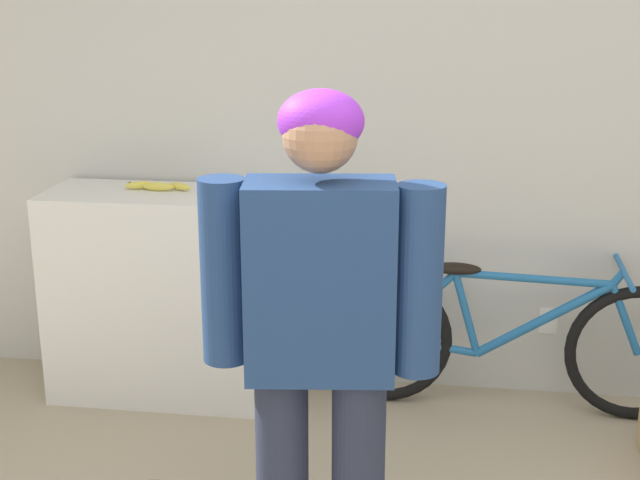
% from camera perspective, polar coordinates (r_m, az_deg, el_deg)
% --- Properties ---
extents(wall_back, '(8.00, 0.07, 2.60)m').
position_cam_1_polar(wall_back, '(3.94, 7.30, 8.41)').
color(wall_back, silver).
rests_on(wall_back, ground_plane).
extents(side_shelf, '(1.09, 0.44, 0.95)m').
position_cam_1_polar(side_shelf, '(4.06, -9.35, -3.50)').
color(side_shelf, white).
rests_on(side_shelf, ground_plane).
extents(person, '(0.68, 0.26, 1.56)m').
position_cam_1_polar(person, '(2.52, 0.00, -5.57)').
color(person, '#23283D').
rests_on(person, ground_plane).
extents(bicycle, '(1.70, 0.46, 0.68)m').
position_cam_1_polar(bicycle, '(3.98, 11.91, -6.30)').
color(bicycle, black).
rests_on(bicycle, ground_plane).
extents(banana, '(0.31, 0.09, 0.04)m').
position_cam_1_polar(banana, '(3.97, -10.33, 3.42)').
color(banana, '#EAD64C').
rests_on(banana, side_shelf).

